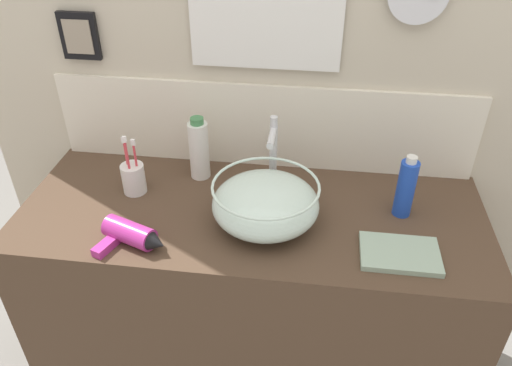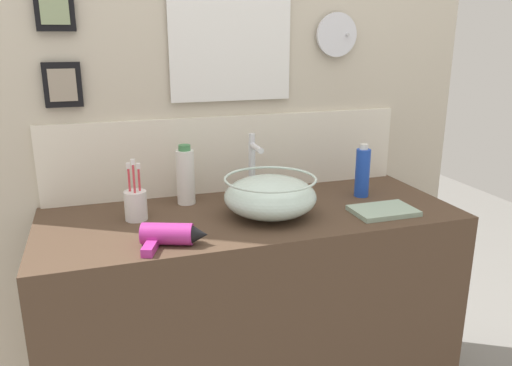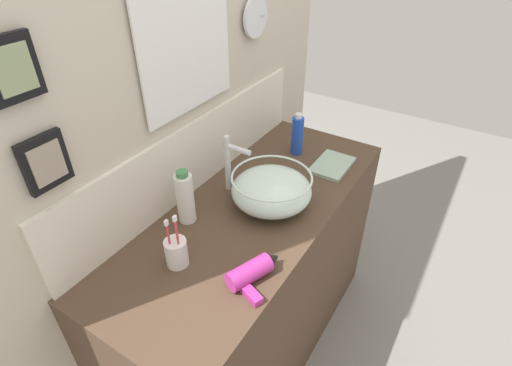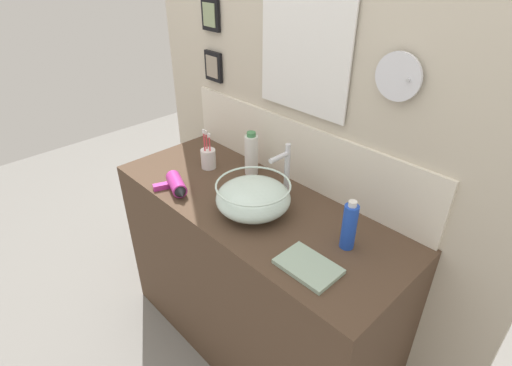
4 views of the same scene
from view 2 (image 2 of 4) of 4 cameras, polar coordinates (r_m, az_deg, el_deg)
name	(u,v)px [view 2 (image 2 of 4)]	position (r m, az deg, el deg)	size (l,w,h in m)	color
vanity_counter	(252,328)	(1.83, -0.43, -16.22)	(1.35, 0.53, 0.86)	#4C3828
back_panel	(227,109)	(1.84, -3.32, 8.40)	(1.89, 0.10, 2.32)	beige
glass_bowl_sink	(270,196)	(1.59, 1.63, -1.48)	(0.30, 0.30, 0.13)	silver
faucet	(253,163)	(1.74, -0.36, 2.35)	(0.02, 0.11, 0.23)	silver
hair_drier	(171,235)	(1.40, -9.66, -5.90)	(0.20, 0.14, 0.06)	#B22D8C
toothbrush_cup	(136,205)	(1.61, -13.58, -2.40)	(0.07, 0.07, 0.20)	white
shampoo_bottle	(362,172)	(1.82, 12.07, 1.23)	(0.05, 0.05, 0.19)	blue
soap_dispenser	(186,176)	(1.72, -8.05, 0.80)	(0.06, 0.06, 0.21)	white
hand_towel	(383,211)	(1.68, 14.35, -3.09)	(0.20, 0.14, 0.02)	#99B29E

